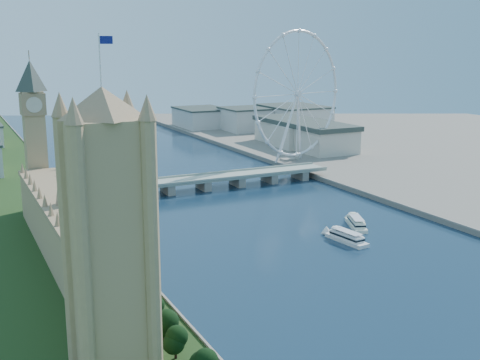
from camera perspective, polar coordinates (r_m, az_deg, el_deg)
tree_row at (r=238.98m, az=-7.76°, el=-12.73°), size 9.06×217.06×22.03m
victoria_tower at (r=200.34m, az=-12.40°, el=-4.15°), size 28.16×28.16×112.00m
parliament_range at (r=320.05m, az=-15.86°, el=-4.79°), size 24.00×200.00×70.00m
big_ben at (r=415.70m, az=-18.99°, el=5.68°), size 20.02×20.02×110.00m
westminster_bridge at (r=479.20m, az=-3.51°, el=-0.11°), size 220.00×22.00×9.50m
london_eye at (r=573.24m, az=5.48°, el=8.08°), size 113.60×39.12×124.30m
county_hall at (r=673.46m, az=6.04°, el=2.93°), size 54.00×144.00×35.00m
city_skyline at (r=731.86m, az=-8.55°, el=4.96°), size 505.00×280.00×32.00m
tour_boat_near at (r=357.21m, az=10.07°, el=-5.80°), size 12.34×33.16×7.18m
tour_boat_far at (r=387.08m, az=10.95°, el=-4.40°), size 19.99×32.39×7.03m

